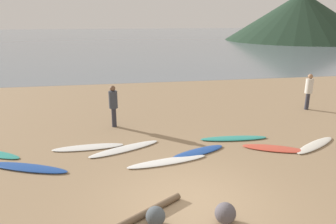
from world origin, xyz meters
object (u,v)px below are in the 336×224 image
Objects in this scene: person_1 at (309,89)px; driftwood_log at (143,214)px; beach_rock_far at (156,216)px; surfboard_8 at (315,145)px; surfboard_2 at (88,147)px; beach_rock_near at (225,213)px; surfboard_3 at (125,149)px; surfboard_6 at (234,138)px; surfboard_1 at (27,168)px; surfboard_7 at (274,148)px; person_0 at (113,103)px; surfboard_5 at (198,152)px; surfboard_4 at (167,161)px.

person_1 is 0.78× the size of driftwood_log.
surfboard_8 is at bearing 28.95° from beach_rock_far.
beach_rock_near reaches higher than surfboard_2.
surfboard_3 is 4.08m from surfboard_6.
surfboard_2 is at bearing 59.80° from surfboard_1.
beach_rock_far is at bearing 179.28° from surfboard_8.
surfboard_8 is (2.62, -1.11, -0.00)m from surfboard_6.
surfboard_7 is at bearing -13.51° from surfboard_2.
surfboard_6 is at bearing -3.54° from surfboard_2.
person_0 reaches higher than surfboard_3.
surfboard_5 is 7.91m from person_1.
surfboard_5 reaches higher than surfboard_7.
person_0 is at bearing 108.78° from surfboard_5.
surfboard_5 is 3.79m from beach_rock_near.
driftwood_log is 1.85m from beach_rock_near.
person_1 is at bearing -19.70° from person_0.
person_0 reaches higher than beach_rock_near.
person_0 is 3.99× the size of beach_rock_far.
surfboard_5 is at bearing 83.84° from beach_rock_near.
beach_rock_near is at bearing -118.05° from surfboard_5.
surfboard_4 is at bearing 75.39° from beach_rock_far.
beach_rock_far reaches higher than surfboard_6.
surfboard_7 is 1.21× the size of person_1.
surfboard_4 is 1.27m from surfboard_5.
surfboard_8 reaches higher than surfboard_2.
surfboard_3 is 1.11× the size of surfboard_8.
beach_rock_far is at bearing 173.02° from beach_rock_near.
person_1 is (7.81, 4.69, 1.01)m from surfboard_4.
beach_rock_near is (-3.08, -3.59, 0.20)m from surfboard_7.
surfboard_3 is 1.23× the size of surfboard_7.
surfboard_8 is 1.36× the size of person_0.
driftwood_log is 4.73× the size of beach_rock_near.
driftwood_log is at bearing -110.47° from person_0.
surfboard_3 is 5.50× the size of beach_rock_near.
beach_rock_far is at bearing -53.06° from driftwood_log.
person_0 is at bearing 171.86° from surfboard_7.
surfboard_4 is 1.04× the size of surfboard_6.
surfboard_7 is (6.35, -1.23, 0.00)m from surfboard_2.
beach_rock_far reaches higher than surfboard_4.
surfboard_5 is 3.92m from driftwood_log.
surfboard_3 is 1.26× the size of surfboard_5.
surfboard_5 is 0.92× the size of driftwood_log.
person_1 reaches higher than beach_rock_near.
beach_rock_far reaches higher than driftwood_log.
surfboard_6 is at bearing 47.87° from driftwood_log.
surfboard_1 is 3.11m from surfboard_3.
person_0 reaches higher than surfboard_2.
surfboard_6 is 1.18× the size of surfboard_7.
beach_rock_near is (1.77, -0.51, 0.16)m from driftwood_log.
driftwood_log is at bearing 126.94° from beach_rock_far.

